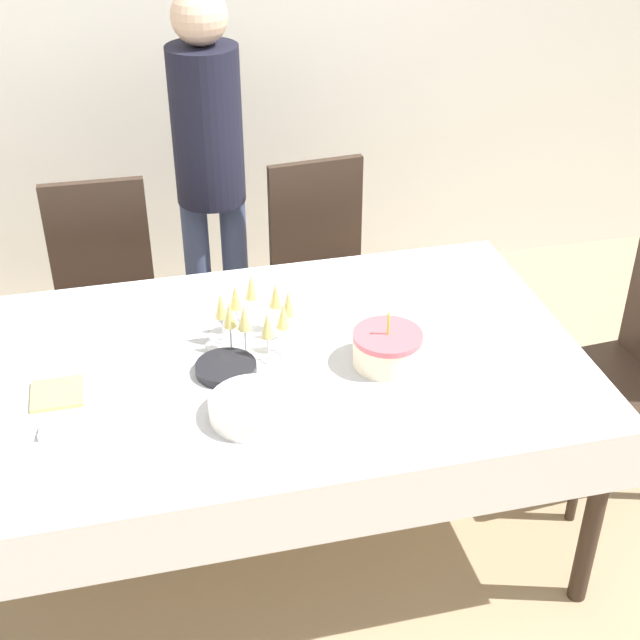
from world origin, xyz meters
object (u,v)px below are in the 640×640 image
at_px(dining_chair_far_left, 105,293).
at_px(champagne_tray, 255,318).
at_px(plate_stack_main, 253,408).
at_px(dining_chair_far_right, 324,267).
at_px(person_standing, 209,155).
at_px(plate_stack_dessert, 226,368).
at_px(birthday_cake, 387,348).
at_px(dining_chair_right_end, 631,359).

height_order(dining_chair_far_left, champagne_tray, dining_chair_far_left).
height_order(champagne_tray, plate_stack_main, champagne_tray).
height_order(dining_chair_far_right, champagne_tray, dining_chair_far_right).
bearing_deg(person_standing, dining_chair_far_right, -25.15).
distance_m(champagne_tray, person_standing, 1.02).
distance_m(champagne_tray, plate_stack_dessert, 0.20).
bearing_deg(dining_chair_far_left, birthday_cake, -50.18).
relative_size(champagne_tray, plate_stack_dessert, 1.70).
bearing_deg(person_standing, champagne_tray, -89.78).
relative_size(dining_chair_right_end, birthday_cake, 4.44).
height_order(dining_chair_right_end, birthday_cake, dining_chair_right_end).
distance_m(dining_chair_right_end, plate_stack_main, 1.44).
relative_size(dining_chair_far_right, birthday_cake, 4.44).
distance_m(dining_chair_right_end, plate_stack_dessert, 1.45).
distance_m(dining_chair_far_left, plate_stack_dessert, 1.04).
distance_m(dining_chair_far_left, plate_stack_main, 1.27).
xyz_separation_m(dining_chair_right_end, birthday_cake, (-0.94, -0.11, 0.27)).
bearing_deg(dining_chair_far_right, champagne_tray, -117.41).
relative_size(plate_stack_main, plate_stack_dessert, 1.36).
bearing_deg(plate_stack_main, champagne_tray, 78.80).
bearing_deg(birthday_cake, plate_stack_dessert, 172.09).
bearing_deg(plate_stack_main, dining_chair_far_left, 108.90).
xyz_separation_m(dining_chair_right_end, person_standing, (-1.32, 1.11, 0.46)).
relative_size(dining_chair_far_left, birthday_cake, 4.44).
relative_size(plate_stack_dessert, person_standing, 0.11).
height_order(champagne_tray, plate_stack_dessert, champagne_tray).
bearing_deg(plate_stack_main, birthday_cake, 20.01).
xyz_separation_m(dining_chair_far_right, person_standing, (-0.43, 0.20, 0.46)).
bearing_deg(dining_chair_far_right, birthday_cake, -92.76).
bearing_deg(person_standing, birthday_cake, -72.83).
bearing_deg(dining_chair_right_end, birthday_cake, -173.37).
relative_size(dining_chair_far_right, plate_stack_dessert, 5.10).
distance_m(dining_chair_far_right, person_standing, 0.66).
height_order(champagne_tray, person_standing, person_standing).
bearing_deg(dining_chair_far_left, plate_stack_main, -71.10).
distance_m(dining_chair_far_right, birthday_cake, 1.05).
height_order(dining_chair_far_left, dining_chair_far_right, same).
bearing_deg(person_standing, dining_chair_right_end, -39.97).
bearing_deg(champagne_tray, plate_stack_main, -101.20).
height_order(dining_chair_far_left, birthday_cake, dining_chair_far_left).
xyz_separation_m(plate_stack_main, plate_stack_dessert, (-0.05, 0.23, -0.01)).
bearing_deg(dining_chair_right_end, person_standing, 140.03).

